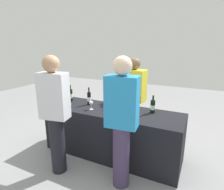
{
  "coord_description": "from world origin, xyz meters",
  "views": [
    {
      "loc": [
        1.27,
        -2.57,
        1.82
      ],
      "look_at": [
        0.0,
        0.0,
        1.04
      ],
      "focal_mm": 30.05,
      "sensor_mm": 36.0,
      "label": 1
    }
  ],
  "objects_px": {
    "wine_bottle_2": "(116,101)",
    "wine_bottle_3": "(121,102)",
    "wine_bottle_0": "(70,95)",
    "wine_bottle_1": "(89,98)",
    "server_pouring": "(134,97)",
    "wine_glass_0": "(69,99)",
    "wine_glass_2": "(125,108)",
    "wine_bottle_4": "(153,106)",
    "guest_0": "(55,112)",
    "wine_glass_1": "(91,103)",
    "guest_1": "(122,120)"
  },
  "relations": [
    {
      "from": "guest_0",
      "to": "wine_bottle_0",
      "type": "bearing_deg",
      "value": 104.78
    },
    {
      "from": "guest_1",
      "to": "wine_bottle_2",
      "type": "bearing_deg",
      "value": 113.9
    },
    {
      "from": "wine_bottle_0",
      "to": "wine_bottle_1",
      "type": "bearing_deg",
      "value": -5.72
    },
    {
      "from": "server_pouring",
      "to": "wine_glass_2",
      "type": "bearing_deg",
      "value": 108.28
    },
    {
      "from": "wine_bottle_0",
      "to": "guest_0",
      "type": "height_order",
      "value": "guest_0"
    },
    {
      "from": "server_pouring",
      "to": "guest_0",
      "type": "relative_size",
      "value": 0.94
    },
    {
      "from": "server_pouring",
      "to": "wine_bottle_1",
      "type": "bearing_deg",
      "value": 53.22
    },
    {
      "from": "wine_glass_1",
      "to": "server_pouring",
      "type": "xyz_separation_m",
      "value": [
        0.44,
        0.81,
        -0.05
      ]
    },
    {
      "from": "guest_0",
      "to": "guest_1",
      "type": "distance_m",
      "value": 0.94
    },
    {
      "from": "wine_bottle_2",
      "to": "wine_glass_2",
      "type": "height_order",
      "value": "wine_bottle_2"
    },
    {
      "from": "wine_bottle_1",
      "to": "wine_bottle_2",
      "type": "distance_m",
      "value": 0.49
    },
    {
      "from": "wine_bottle_0",
      "to": "wine_glass_2",
      "type": "height_order",
      "value": "wine_bottle_0"
    },
    {
      "from": "wine_bottle_2",
      "to": "guest_0",
      "type": "relative_size",
      "value": 0.19
    },
    {
      "from": "wine_glass_0",
      "to": "wine_glass_1",
      "type": "relative_size",
      "value": 0.91
    },
    {
      "from": "wine_bottle_0",
      "to": "server_pouring",
      "type": "height_order",
      "value": "server_pouring"
    },
    {
      "from": "guest_0",
      "to": "guest_1",
      "type": "height_order",
      "value": "guest_1"
    },
    {
      "from": "wine_bottle_3",
      "to": "wine_glass_2",
      "type": "height_order",
      "value": "wine_bottle_3"
    },
    {
      "from": "wine_bottle_2",
      "to": "wine_glass_2",
      "type": "bearing_deg",
      "value": -39.38
    },
    {
      "from": "wine_bottle_3",
      "to": "wine_bottle_1",
      "type": "bearing_deg",
      "value": -174.96
    },
    {
      "from": "wine_bottle_0",
      "to": "wine_glass_2",
      "type": "bearing_deg",
      "value": -9.08
    },
    {
      "from": "wine_bottle_3",
      "to": "server_pouring",
      "type": "bearing_deg",
      "value": 87.99
    },
    {
      "from": "wine_bottle_0",
      "to": "guest_0",
      "type": "bearing_deg",
      "value": -64.02
    },
    {
      "from": "wine_bottle_4",
      "to": "guest_1",
      "type": "bearing_deg",
      "value": -103.87
    },
    {
      "from": "wine_bottle_3",
      "to": "wine_bottle_4",
      "type": "height_order",
      "value": "wine_bottle_3"
    },
    {
      "from": "server_pouring",
      "to": "wine_bottle_4",
      "type": "bearing_deg",
      "value": 142.07
    },
    {
      "from": "wine_glass_1",
      "to": "server_pouring",
      "type": "relative_size",
      "value": 0.09
    },
    {
      "from": "wine_bottle_3",
      "to": "server_pouring",
      "type": "xyz_separation_m",
      "value": [
        0.02,
        0.55,
        -0.06
      ]
    },
    {
      "from": "wine_bottle_4",
      "to": "wine_bottle_2",
      "type": "bearing_deg",
      "value": -178.22
    },
    {
      "from": "wine_glass_2",
      "to": "guest_1",
      "type": "xyz_separation_m",
      "value": [
        0.18,
        -0.54,
        0.04
      ]
    },
    {
      "from": "wine_glass_0",
      "to": "guest_1",
      "type": "xyz_separation_m",
      "value": [
        1.24,
        -0.54,
        0.04
      ]
    },
    {
      "from": "wine_bottle_2",
      "to": "wine_bottle_3",
      "type": "relative_size",
      "value": 0.97
    },
    {
      "from": "wine_bottle_2",
      "to": "server_pouring",
      "type": "bearing_deg",
      "value": 77.07
    },
    {
      "from": "guest_1",
      "to": "wine_bottle_0",
      "type": "bearing_deg",
      "value": 145.72
    },
    {
      "from": "wine_bottle_3",
      "to": "guest_1",
      "type": "relative_size",
      "value": 0.19
    },
    {
      "from": "wine_bottle_1",
      "to": "wine_glass_0",
      "type": "relative_size",
      "value": 2.42
    },
    {
      "from": "wine_bottle_0",
      "to": "wine_bottle_1",
      "type": "distance_m",
      "value": 0.44
    },
    {
      "from": "wine_glass_0",
      "to": "guest_0",
      "type": "xyz_separation_m",
      "value": [
        0.3,
        -0.68,
        0.04
      ]
    },
    {
      "from": "wine_bottle_1",
      "to": "wine_bottle_3",
      "type": "bearing_deg",
      "value": 5.04
    },
    {
      "from": "wine_glass_0",
      "to": "wine_glass_2",
      "type": "distance_m",
      "value": 1.06
    },
    {
      "from": "wine_bottle_3",
      "to": "wine_glass_2",
      "type": "bearing_deg",
      "value": -52.65
    },
    {
      "from": "wine_bottle_4",
      "to": "wine_bottle_3",
      "type": "bearing_deg",
      "value": -176.48
    },
    {
      "from": "wine_bottle_4",
      "to": "wine_glass_1",
      "type": "xyz_separation_m",
      "value": [
        -0.93,
        -0.29,
        0.0
      ]
    },
    {
      "from": "server_pouring",
      "to": "guest_1",
      "type": "bearing_deg",
      "value": 111.82
    },
    {
      "from": "wine_glass_1",
      "to": "wine_bottle_3",
      "type": "bearing_deg",
      "value": 31.54
    },
    {
      "from": "wine_bottle_1",
      "to": "server_pouring",
      "type": "height_order",
      "value": "server_pouring"
    },
    {
      "from": "wine_bottle_1",
      "to": "server_pouring",
      "type": "relative_size",
      "value": 0.2
    },
    {
      "from": "wine_glass_0",
      "to": "wine_bottle_0",
      "type": "bearing_deg",
      "value": 122.99
    },
    {
      "from": "wine_glass_1",
      "to": "wine_bottle_1",
      "type": "bearing_deg",
      "value": 129.83
    },
    {
      "from": "wine_glass_0",
      "to": "guest_1",
      "type": "relative_size",
      "value": 0.08
    },
    {
      "from": "wine_glass_2",
      "to": "wine_bottle_3",
      "type": "bearing_deg",
      "value": 127.35
    }
  ]
}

